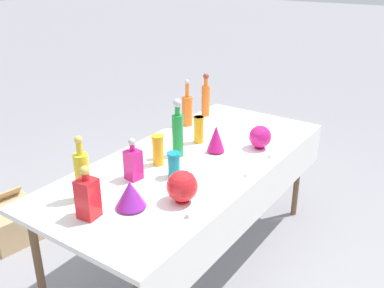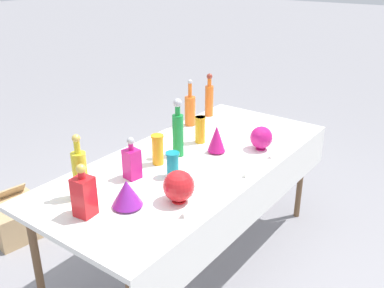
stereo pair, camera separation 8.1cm
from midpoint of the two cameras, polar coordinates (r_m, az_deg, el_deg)
name	(u,v)px [view 1 (the left image)]	position (r m, az deg, el deg)	size (l,w,h in m)	color
ground_plane	(192,258)	(3.07, -0.79, -14.93)	(40.00, 40.00, 0.00)	gray
display_table	(196,168)	(2.67, -0.32, -3.22)	(2.06, 0.93, 0.76)	white
tall_bottle_0	(178,131)	(2.65, -2.80, 1.69)	(0.07, 0.07, 0.37)	#198C38
tall_bottle_1	(82,174)	(2.25, -15.43, -3.93)	(0.08, 0.08, 0.35)	yellow
tall_bottle_2	(206,98)	(3.38, 1.14, 6.13)	(0.07, 0.07, 0.34)	orange
tall_bottle_3	(187,109)	(3.18, -1.37, 4.65)	(0.08, 0.08, 0.35)	orange
square_decanter_0	(133,163)	(2.41, -8.81, -2.52)	(0.09, 0.09, 0.25)	#C61972
square_decanter_1	(88,196)	(2.10, -14.83, -6.79)	(0.10, 0.10, 0.27)	red
slender_vase_0	(174,164)	(2.42, -3.38, -2.65)	(0.08, 0.08, 0.15)	teal
slender_vase_1	(158,149)	(2.57, -5.46, -0.69)	(0.08, 0.08, 0.19)	orange
slender_vase_2	(199,129)	(2.87, 0.10, 2.04)	(0.07, 0.07, 0.18)	orange
fluted_vase_0	(216,138)	(2.73, 2.36, 0.75)	(0.12, 0.12, 0.18)	#C61972
fluted_vase_1	(130,194)	(2.15, -9.30, -6.63)	(0.16, 0.16, 0.15)	purple
round_bowl_0	(260,137)	(2.81, 8.26, 0.95)	(0.15, 0.15, 0.15)	#C61972
round_bowl_1	(182,186)	(2.17, -2.40, -5.66)	(0.16, 0.16, 0.17)	red
price_tag_left	(247,172)	(2.47, 6.47, -3.80)	(0.05, 0.01, 0.04)	white
price_tag_center	(271,153)	(2.73, 9.67, -1.25)	(0.05, 0.01, 0.04)	white
price_tag_right	(190,212)	(2.08, -1.37, -9.06)	(0.05, 0.01, 0.05)	white
cardboard_box_behind_left	(12,222)	(3.49, -23.53, -9.46)	(0.43, 0.45, 0.33)	tan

